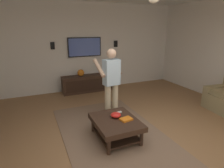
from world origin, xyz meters
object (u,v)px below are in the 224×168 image
(remote_white, at_px, (118,112))
(bowl, at_px, (116,115))
(wall_speaker_left, at_px, (116,44))
(book, at_px, (126,119))
(media_console, at_px, (88,83))
(tv, at_px, (85,47))
(person_standing, at_px, (111,80))
(coffee_table, at_px, (116,124))
(vase_round, at_px, (81,73))
(wall_speaker_right, at_px, (53,46))

(remote_white, bearing_deg, bowl, 46.36)
(wall_speaker_left, bearing_deg, book, 158.73)
(bowl, distance_m, wall_speaker_left, 3.65)
(media_console, xyz_separation_m, bowl, (-2.92, 0.30, 0.17))
(tv, xyz_separation_m, bowl, (-3.16, 0.30, -1.02))
(person_standing, bearing_deg, remote_white, 161.58)
(coffee_table, relative_size, tv, 0.89)
(vase_round, bearing_deg, tv, -43.96)
(media_console, distance_m, wall_speaker_right, 1.64)
(person_standing, bearing_deg, wall_speaker_left, -34.43)
(wall_speaker_left, bearing_deg, person_standing, 153.30)
(book, xyz_separation_m, wall_speaker_left, (3.37, -1.31, 1.11))
(tv, distance_m, bowl, 3.34)
(coffee_table, xyz_separation_m, wall_speaker_left, (3.27, -1.48, 1.24))
(book, distance_m, vase_round, 3.13)
(remote_white, xyz_separation_m, wall_speaker_right, (3.03, 0.84, 1.13))
(bowl, relative_size, wall_speaker_right, 0.92)
(media_console, xyz_separation_m, book, (-3.11, 0.18, 0.14))
(person_standing, height_order, bowl, person_standing)
(wall_speaker_right, bearing_deg, coffee_table, -168.44)
(person_standing, relative_size, wall_speaker_left, 7.45)
(media_console, height_order, remote_white, media_console)
(remote_white, relative_size, book, 0.68)
(book, relative_size, wall_speaker_left, 1.00)
(person_standing, xyz_separation_m, remote_white, (-0.65, 0.12, -0.52))
(person_standing, distance_m, wall_speaker_right, 2.63)
(media_console, bearing_deg, wall_speaker_right, -104.00)
(wall_speaker_left, bearing_deg, remote_white, 156.48)
(media_console, bearing_deg, book, -3.26)
(bowl, height_order, wall_speaker_right, wall_speaker_right)
(remote_white, relative_size, wall_speaker_left, 0.68)
(remote_white, relative_size, wall_speaker_right, 0.68)
(tv, bearing_deg, wall_speaker_right, -90.74)
(coffee_table, xyz_separation_m, media_console, (3.02, -0.35, -0.02))
(tv, height_order, book, tv)
(person_standing, height_order, vase_round, person_standing)
(coffee_table, xyz_separation_m, remote_white, (0.24, -0.17, 0.12))
(remote_white, height_order, wall_speaker_right, wall_speaker_right)
(vase_round, bearing_deg, person_standing, -175.41)
(remote_white, distance_m, wall_speaker_right, 3.34)
(bowl, bearing_deg, book, -146.62)
(bowl, bearing_deg, wall_speaker_left, -24.37)
(media_console, relative_size, vase_round, 7.73)
(book, bearing_deg, vase_round, -98.09)
(book, relative_size, vase_round, 1.00)
(bowl, xyz_separation_m, remote_white, (0.15, -0.12, -0.03))
(coffee_table, bearing_deg, person_standing, -17.90)
(person_standing, height_order, wall_speaker_left, wall_speaker_left)
(coffee_table, height_order, book, book)
(remote_white, bearing_deg, wall_speaker_right, -79.24)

